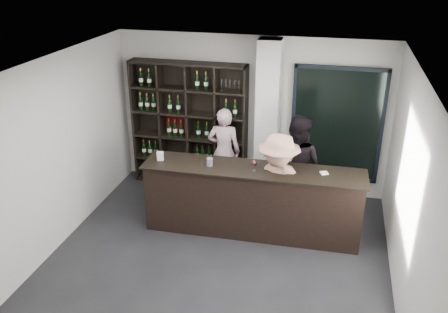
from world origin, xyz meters
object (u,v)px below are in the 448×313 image
(wine_shelf, at_px, (189,125))
(tasting_counter, at_px, (252,201))
(taster_pink, at_px, (224,151))
(customer, at_px, (277,188))
(taster_black, at_px, (296,166))

(wine_shelf, relative_size, tasting_counter, 0.69)
(taster_pink, bearing_deg, wine_shelf, -21.44)
(customer, bearing_deg, wine_shelf, 150.53)
(wine_shelf, height_order, tasting_counter, wine_shelf)
(taster_pink, bearing_deg, tasting_counter, 117.16)
(taster_black, height_order, customer, taster_black)
(taster_pink, xyz_separation_m, customer, (1.17, -1.29, 0.05))
(wine_shelf, bearing_deg, taster_pink, -16.85)
(tasting_counter, relative_size, taster_pink, 2.09)
(tasting_counter, height_order, taster_black, taster_black)
(wine_shelf, height_order, taster_black, wine_shelf)
(taster_pink, bearing_deg, customer, 127.53)
(taster_black, bearing_deg, tasting_counter, 66.86)
(taster_black, distance_m, customer, 0.83)
(tasting_counter, xyz_separation_m, taster_pink, (-0.77, 1.24, 0.26))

